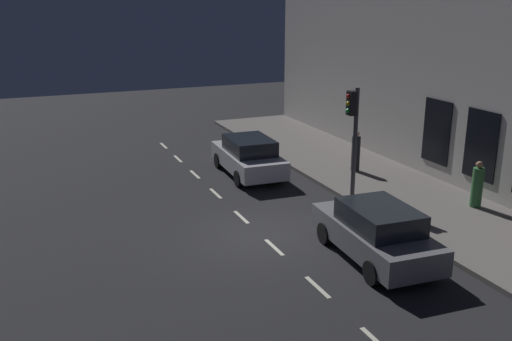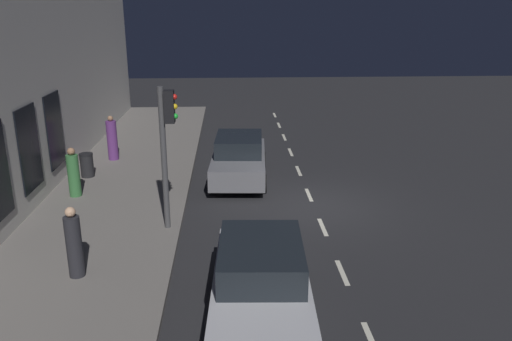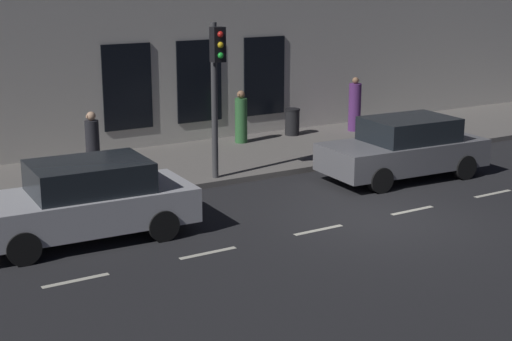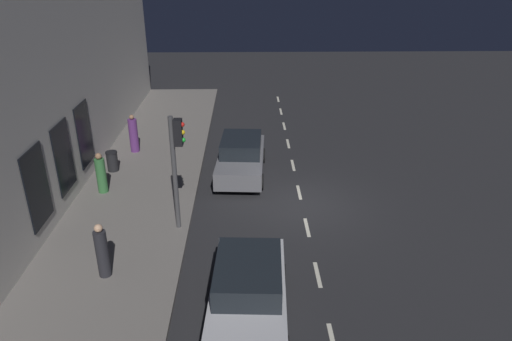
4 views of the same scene
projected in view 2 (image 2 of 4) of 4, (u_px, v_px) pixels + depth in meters
ground_plane at (314, 206)px, 16.08m from camera, size 60.00×60.00×0.00m
sidewalk at (112, 208)px, 15.75m from camera, size 4.50×32.00×0.15m
building_facade at (8, 82)px, 14.43m from camera, size 0.65×32.00×7.88m
lane_centre_line at (309, 195)px, 17.03m from camera, size 0.12×27.20×0.01m
traffic_light at (167, 136)px, 13.42m from camera, size 0.50×0.32×3.89m
parked_car_0 at (239, 158)px, 18.34m from camera, size 2.12×4.43×1.58m
parked_car_1 at (261, 282)px, 10.12m from camera, size 2.11×4.49×1.58m
pedestrian_0 at (74, 174)px, 16.32m from camera, size 0.49×0.49×1.60m
pedestrian_1 at (112, 140)px, 20.21m from camera, size 0.44×0.44×1.76m
pedestrian_2 at (74, 245)px, 11.43m from camera, size 0.41×0.41×1.67m
trash_bin at (87, 165)px, 18.27m from camera, size 0.48×0.48×0.85m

